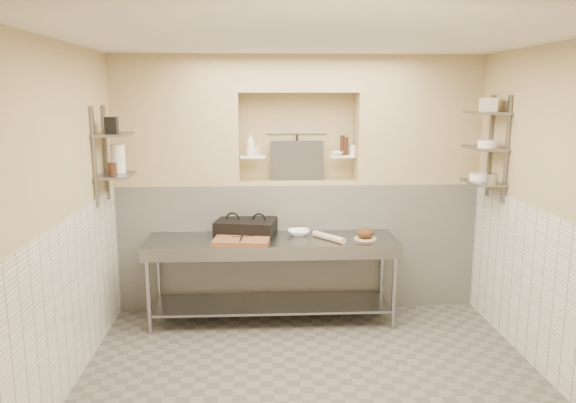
{
  "coord_description": "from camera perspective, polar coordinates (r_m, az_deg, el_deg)",
  "views": [
    {
      "loc": [
        -0.44,
        -4.48,
        2.38
      ],
      "look_at": [
        -0.15,
        0.9,
        1.35
      ],
      "focal_mm": 35.0,
      "sensor_mm": 36.0,
      "label": 1
    }
  ],
  "objects": [
    {
      "name": "bread_loaf",
      "position": [
        5.88,
        7.86,
        -3.18
      ],
      "size": [
        0.18,
        0.18,
        0.11
      ],
      "primitive_type": "ellipsoid",
      "color": "#4C2D19",
      "rests_on": "bread_board"
    },
    {
      "name": "condiment_a",
      "position": [
        6.33,
        5.91,
        5.63
      ],
      "size": [
        0.06,
        0.06,
        0.2
      ],
      "primitive_type": "cylinder",
      "color": "#351C11",
      "rests_on": "alcove_shelf_right"
    },
    {
      "name": "wall_shelf_right_lower",
      "position": [
        6.04,
        19.17,
        1.85
      ],
      "size": [
        0.3,
        0.5,
        0.02
      ],
      "primitive_type": "cube",
      "color": "slate",
      "rests_on": "wall_right"
    },
    {
      "name": "backwall_lower",
      "position": [
        6.47,
        0.97,
        -4.24
      ],
      "size": [
        4.0,
        0.4,
        1.4
      ],
      "primitive_type": "cube",
      "color": "white",
      "rests_on": "floor"
    },
    {
      "name": "bottle_soap",
      "position": [
        6.25,
        -3.84,
        5.84
      ],
      "size": [
        0.12,
        0.12,
        0.26
      ],
      "primitive_type": "imported",
      "rotation": [
        0.0,
        0.0,
        -0.28
      ],
      "color": "white",
      "rests_on": "alcove_shelf_left"
    },
    {
      "name": "wainscot_right",
      "position": [
        5.36,
        24.37,
        -8.42
      ],
      "size": [
        0.02,
        3.9,
        1.4
      ],
      "primitive_type": "cube",
      "color": "white",
      "rests_on": "floor"
    },
    {
      "name": "box_left_upper",
      "position": [
        5.66,
        -17.49,
        7.41
      ],
      "size": [
        0.12,
        0.12,
        0.16
      ],
      "primitive_type": "cube",
      "rotation": [
        0.0,
        0.0,
        0.04
      ],
      "color": "black",
      "rests_on": "wall_shelf_left_upper"
    },
    {
      "name": "mixing_bowl",
      "position": [
        6.0,
        1.08,
        -3.17
      ],
      "size": [
        0.24,
        0.24,
        0.06
      ],
      "primitive_type": "imported",
      "rotation": [
        0.0,
        0.0,
        0.03
      ],
      "color": "white",
      "rests_on": "prep_table"
    },
    {
      "name": "wall_shelf_right_mid",
      "position": [
        6.0,
        19.37,
        5.15
      ],
      "size": [
        0.3,
        0.5,
        0.02
      ],
      "primitive_type": "cube",
      "color": "slate",
      "rests_on": "wall_right"
    },
    {
      "name": "panini_press",
      "position": [
        6.02,
        -4.29,
        -2.63
      ],
      "size": [
        0.69,
        0.56,
        0.17
      ],
      "rotation": [
        0.0,
        0.0,
        -0.2
      ],
      "color": "black",
      "rests_on": "prep_table"
    },
    {
      "name": "prep_table",
      "position": [
        5.92,
        -1.65,
        -6.24
      ],
      "size": [
        2.6,
        0.7,
        0.9
      ],
      "color": "gray",
      "rests_on": "floor"
    },
    {
      "name": "bowl_right_mid",
      "position": [
        5.94,
        19.62,
        5.55
      ],
      "size": [
        0.19,
        0.19,
        0.07
      ],
      "primitive_type": "cylinder",
      "color": "white",
      "rests_on": "wall_shelf_right_mid"
    },
    {
      "name": "wall_shelf_left_upper",
      "position": [
        5.72,
        -17.33,
        6.53
      ],
      "size": [
        0.3,
        0.5,
        0.03
      ],
      "primitive_type": "cube",
      "color": "slate",
      "rests_on": "wall_left"
    },
    {
      "name": "condiment_b",
      "position": [
        6.35,
        5.56,
        5.73
      ],
      "size": [
        0.05,
        0.05,
        0.22
      ],
      "primitive_type": "cylinder",
      "color": "#351C11",
      "rests_on": "alcove_shelf_right"
    },
    {
      "name": "jug_left",
      "position": [
        5.86,
        -16.89,
        4.2
      ],
      "size": [
        0.14,
        0.14,
        0.28
      ],
      "primitive_type": "cylinder",
      "color": "white",
      "rests_on": "wall_shelf_left_lower"
    },
    {
      "name": "floor",
      "position": [
        5.11,
        2.38,
        -17.55
      ],
      "size": [
        4.0,
        3.9,
        0.1
      ],
      "primitive_type": "cube",
      "color": "#615C56",
      "rests_on": "ground"
    },
    {
      "name": "hanging_steel",
      "position": [
        6.42,
        0.91,
        5.46
      ],
      "size": [
        0.02,
        0.02,
        0.3
      ],
      "primitive_type": "cylinder",
      "color": "black",
      "rests_on": "utensil_rail"
    },
    {
      "name": "cutting_board",
      "position": [
        5.71,
        -4.72,
        -3.96
      ],
      "size": [
        0.6,
        0.46,
        0.05
      ],
      "primitive_type": "cube",
      "rotation": [
        0.0,
        0.0,
        -0.12
      ],
      "color": "brown",
      "rests_on": "prep_table"
    },
    {
      "name": "splash_panel",
      "position": [
        6.39,
        0.93,
        4.17
      ],
      "size": [
        0.6,
        0.08,
        0.45
      ],
      "primitive_type": "cube",
      "rotation": [
        -0.14,
        0.0,
        0.0
      ],
      "color": "#383330",
      "rests_on": "alcove_sill"
    },
    {
      "name": "shelf_rail_left_a",
      "position": [
        5.96,
        -18.02,
        4.71
      ],
      "size": [
        0.03,
        0.03,
        0.95
      ],
      "primitive_type": "cube",
      "color": "slate",
      "rests_on": "wall_left"
    },
    {
      "name": "backwall_header",
      "position": [
        6.25,
        1.02,
        12.84
      ],
      "size": [
        1.3,
        0.4,
        0.4
      ],
      "primitive_type": "cube",
      "color": "tan",
      "rests_on": "backwall_lower"
    },
    {
      "name": "wall_front",
      "position": [
        2.7,
        6.68,
        -10.49
      ],
      "size": [
        4.0,
        0.1,
        2.8
      ],
      "primitive_type": "cube",
      "color": "tan",
      "rests_on": "ground"
    },
    {
      "name": "utensil_rail",
      "position": [
        6.43,
        0.9,
        6.98
      ],
      "size": [
        0.7,
        0.02,
        0.02
      ],
      "primitive_type": "cylinder",
      "rotation": [
        0.0,
        1.57,
        0.0
      ],
      "color": "gray",
      "rests_on": "wall_back"
    },
    {
      "name": "bread_board",
      "position": [
        5.89,
        7.84,
        -3.75
      ],
      "size": [
        0.23,
        0.23,
        0.01
      ],
      "primitive_type": "cylinder",
      "color": "#C9AA8A",
      "rests_on": "prep_table"
    },
    {
      "name": "shelf_rail_right_a",
      "position": [
        6.24,
        19.83,
        5.31
      ],
      "size": [
        0.03,
        0.03,
        1.05
      ],
      "primitive_type": "cube",
      "color": "slate",
      "rests_on": "wall_right"
    },
    {
      "name": "alcove_sill",
      "position": [
        6.32,
        0.99,
        1.99
      ],
      "size": [
        1.3,
        0.4,
        0.02
      ],
      "primitive_type": "cube",
      "color": "tan",
      "rests_on": "backwall_lower"
    },
    {
      "name": "shelf_rail_right_b",
      "position": [
        5.87,
        21.33,
        4.91
      ],
      "size": [
        0.03,
        0.03,
        1.05
      ],
      "primitive_type": "cube",
      "color": "slate",
      "rests_on": "wall_right"
    },
    {
      "name": "canister_right",
      "position": [
        5.84,
        19.98,
        2.16
      ],
      "size": [
        0.11,
        0.11,
        0.11
      ],
      "primitive_type": "cylinder",
      "color": "gray",
      "rests_on": "wall_shelf_right_lower"
    },
    {
      "name": "bowl_alcove",
      "position": [
        6.3,
        5.0,
        4.9
      ],
      "size": [
        0.15,
        0.15,
        0.04
      ],
      "primitive_type": "imported",
      "rotation": [
        0.0,
        0.0,
        0.08
      ],
      "color": "white",
      "rests_on": "alcove_shelf_right"
    },
    {
      "name": "bowl_right",
      "position": [
        6.11,
        18.92,
        2.39
      ],
      "size": [
        0.22,
        0.22,
        0.07
      ],
      "primitive_type": "cylinder",
      "color": "white",
      "rests_on": "wall_shelf_right_lower"
    },
    {
      "name": "basket_right",
      "position": [
        5.96,
        19.72,
        9.24
      ],
      "size": [
        0.24,
        0.26,
        0.14
      ],
      "primitive_type": "cube",
      "rotation": [
        0.0,
        0.0,
        -0.41
      ],
      "color": "gray",
      "rests_on": "wall_shelf_right_upper"
    },
    {
      "name": "jar_left",
      "position": [
        5.64,
        -17.41,
        3.17
      ],
      "size": [
        0.09,
        0.09,
        0.13
      ],
      "primitive_type": "cylinder",
      "color": "#351C11",
      "rests_on": "wall_shelf_left_lower"
    },
    {
      "name": "wall_left",
      "position": [
        4.86,
        -22.33,
        -1.63
      ],
      "size": [
        0.1,
        3.9,
        2.8
      ],
      "primitive_type": "cube",
      "color": "tan",
      "rests_on": "ground"
    },
    {
      "name": "alcove_shelf_right",
      "position": [
        6.34,
        5.53,
        4.61
      ],
      "size": [
        0.28,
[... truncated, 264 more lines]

